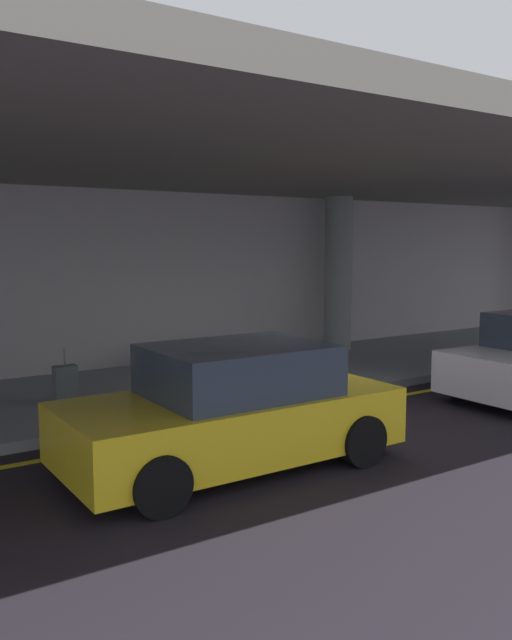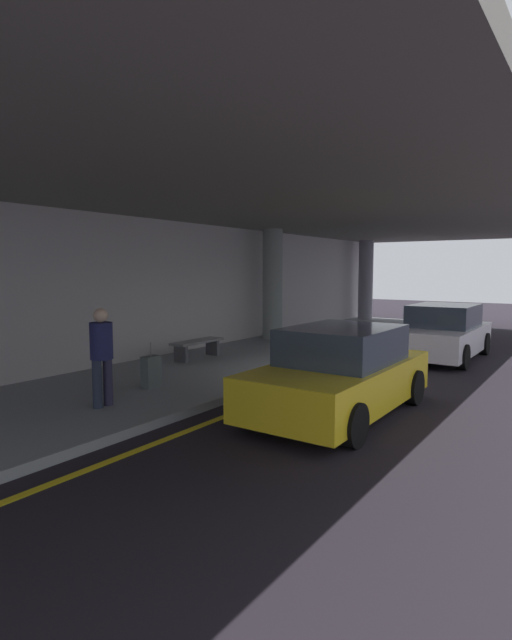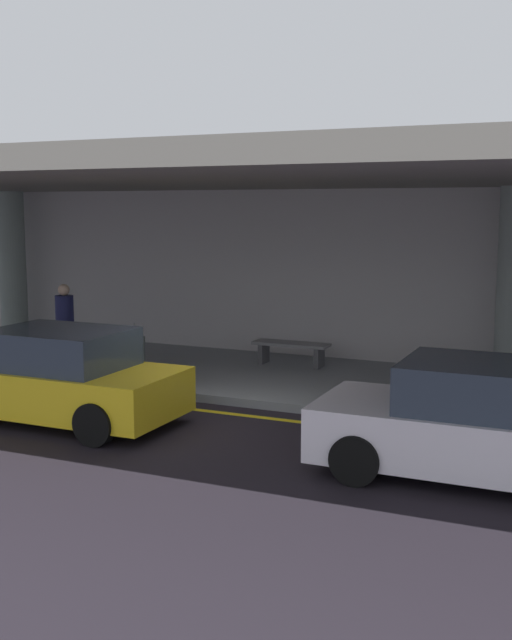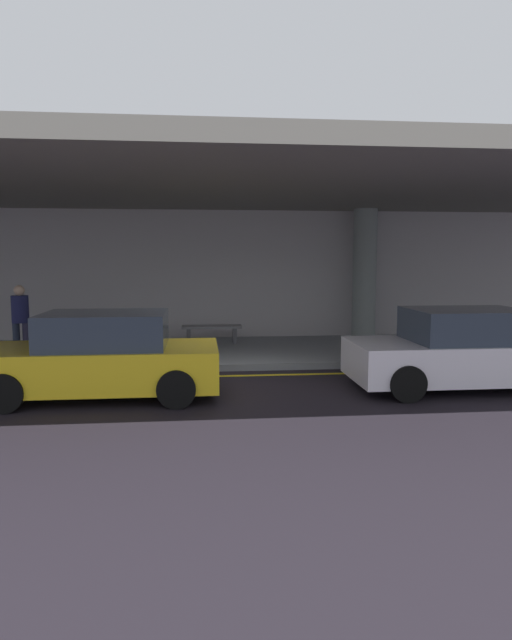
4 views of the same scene
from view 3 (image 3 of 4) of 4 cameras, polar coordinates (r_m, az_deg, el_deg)
ground_plane at (r=12.62m, az=-2.83°, el=-7.44°), size 60.00×60.00×0.00m
sidewalk at (r=15.35m, az=2.42°, el=-4.32°), size 26.00×4.20×0.15m
lane_stripe_yellow at (r=13.08m, az=-1.77°, el=-6.86°), size 26.00×0.14×0.01m
support_column_far_left at (r=20.48m, az=-17.34°, el=3.83°), size 0.66×0.66×3.65m
ceiling_overhang at (r=14.53m, az=1.77°, el=10.36°), size 28.00×13.20×0.30m
terminal_back_wall at (r=17.16m, az=5.23°, el=3.15°), size 26.00×0.30×3.80m
car_white at (r=10.27m, az=16.14°, el=-7.31°), size 4.10×1.92×1.50m
car_yellow_taxi at (r=12.88m, az=-14.33°, el=-4.10°), size 4.10×1.92×1.50m
traveler_with_luggage at (r=16.80m, az=-13.78°, el=0.13°), size 0.38×0.38×1.68m
suitcase_upright_primary at (r=16.36m, az=-8.83°, el=-2.25°), size 0.36×0.22×0.90m
bench_metal at (r=16.24m, az=2.57°, el=-2.10°), size 1.60×0.50×0.48m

